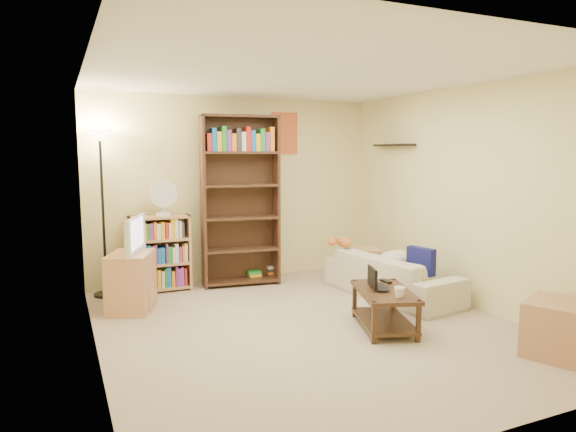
{
  "coord_description": "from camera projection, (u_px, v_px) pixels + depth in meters",
  "views": [
    {
      "loc": [
        -2.25,
        -4.48,
        1.75
      ],
      "look_at": [
        0.08,
        0.68,
        1.05
      ],
      "focal_mm": 32.0,
      "sensor_mm": 36.0,
      "label": 1
    }
  ],
  "objects": [
    {
      "name": "end_cabinet",
      "position": [
        558.0,
        328.0,
        4.45
      ],
      "size": [
        0.72,
        0.67,
        0.48
      ],
      "primitive_type": "cube",
      "rotation": [
        0.0,
        0.0,
        0.43
      ],
      "color": "tan",
      "rests_on": "ground"
    },
    {
      "name": "television",
      "position": [
        129.0,
        235.0,
        5.63
      ],
      "size": [
        0.77,
        0.58,
        0.4
      ],
      "primitive_type": "imported",
      "rotation": [
        0.0,
        0.0,
        1.18
      ],
      "color": "black",
      "rests_on": "tv_stand"
    },
    {
      "name": "floor_lamp",
      "position": [
        101.0,
        164.0,
        6.12
      ],
      "size": [
        0.34,
        0.34,
        2.03
      ],
      "color": "black",
      "rests_on": "ground"
    },
    {
      "name": "book_stacks",
      "position": [
        264.0,
        274.0,
        7.05
      ],
      "size": [
        0.48,
        0.19,
        0.2
      ],
      "color": "red",
      "rests_on": "ground"
    },
    {
      "name": "mug",
      "position": [
        399.0,
        292.0,
        4.82
      ],
      "size": [
        0.17,
        0.17,
        0.1
      ],
      "primitive_type": "imported",
      "rotation": [
        0.0,
        0.0,
        -0.32
      ],
      "color": "white",
      "rests_on": "coffee_table"
    },
    {
      "name": "tall_bookshelf",
      "position": [
        240.0,
        197.0,
        6.71
      ],
      "size": [
        1.04,
        0.46,
        2.23
      ],
      "rotation": [
        0.0,
        0.0,
        -0.13
      ],
      "color": "#43241A",
      "rests_on": "ground"
    },
    {
      "name": "coffee_table",
      "position": [
        384.0,
        304.0,
        5.11
      ],
      "size": [
        0.75,
        1.0,
        0.4
      ],
      "rotation": [
        0.0,
        0.0,
        -0.33
      ],
      "color": "#3C2A17",
      "rests_on": "ground"
    },
    {
      "name": "short_bookshelf",
      "position": [
        160.0,
        254.0,
        6.48
      ],
      "size": [
        0.75,
        0.31,
        0.96
      ],
      "rotation": [
        0.0,
        0.0,
        -0.01
      ],
      "color": "tan",
      "rests_on": "ground"
    },
    {
      "name": "cream_blanket",
      "position": [
        397.0,
        258.0,
        6.33
      ],
      "size": [
        0.48,
        0.35,
        0.21
      ],
      "primitive_type": "ellipsoid",
      "color": "silver",
      "rests_on": "sofa"
    },
    {
      "name": "desk_fan",
      "position": [
        163.0,
        197.0,
        6.37
      ],
      "size": [
        0.34,
        0.19,
        0.45
      ],
      "color": "silver",
      "rests_on": "short_bookshelf"
    },
    {
      "name": "laptop_screen",
      "position": [
        372.0,
        277.0,
        5.11
      ],
      "size": [
        0.11,
        0.29,
        0.2
      ],
      "primitive_type": "cube",
      "rotation": [
        0.0,
        0.0,
        -0.33
      ],
      "color": "white",
      "rests_on": "laptop"
    },
    {
      "name": "tabby_cat",
      "position": [
        341.0,
        242.0,
        6.67
      ],
      "size": [
        0.42,
        0.19,
        0.14
      ],
      "color": "orange",
      "rests_on": "sofa"
    },
    {
      "name": "laptop",
      "position": [
        385.0,
        287.0,
        5.13
      ],
      "size": [
        0.43,
        0.38,
        0.02
      ],
      "primitive_type": "imported",
      "rotation": [
        0.0,
        0.0,
        1.26
      ],
      "color": "black",
      "rests_on": "coffee_table"
    },
    {
      "name": "tv_stand",
      "position": [
        131.0,
        282.0,
        5.7
      ],
      "size": [
        0.63,
        0.72,
        0.65
      ],
      "primitive_type": "cube",
      "rotation": [
        0.0,
        0.0,
        -0.39
      ],
      "color": "tan",
      "rests_on": "ground"
    },
    {
      "name": "side_table",
      "position": [
        362.0,
        266.0,
        6.81
      ],
      "size": [
        0.56,
        0.56,
        0.49
      ],
      "primitive_type": "cube",
      "rotation": [
        0.0,
        0.0,
        -0.39
      ],
      "color": "tan",
      "rests_on": "ground"
    },
    {
      "name": "room",
      "position": [
        310.0,
        166.0,
        4.99
      ],
      "size": [
        4.5,
        4.54,
        2.52
      ],
      "color": "#C1B191",
      "rests_on": "ground"
    },
    {
      "name": "sofa",
      "position": [
        391.0,
        275.0,
        6.25
      ],
      "size": [
        1.99,
        1.19,
        0.53
      ],
      "primitive_type": "imported",
      "rotation": [
        0.0,
        0.0,
        1.71
      ],
      "color": "beige",
      "rests_on": "ground"
    },
    {
      "name": "tv_remote",
      "position": [
        386.0,
        281.0,
        5.39
      ],
      "size": [
        0.05,
        0.16,
        0.02
      ],
      "primitive_type": "cube",
      "rotation": [
        0.0,
        0.0,
        -0.03
      ],
      "color": "black",
      "rests_on": "coffee_table"
    },
    {
      "name": "navy_pillow",
      "position": [
        421.0,
        261.0,
        5.94
      ],
      "size": [
        0.18,
        0.36,
        0.31
      ],
      "primitive_type": "cube",
      "rotation": [
        0.0,
        0.0,
        1.81
      ],
      "color": "navy",
      "rests_on": "sofa"
    }
  ]
}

